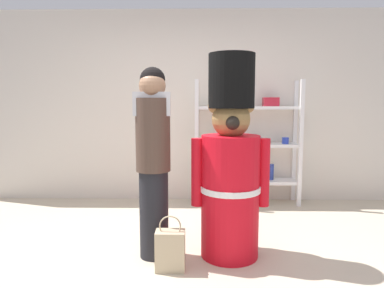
# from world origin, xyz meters

# --- Properties ---
(ground_plane) EXTENTS (6.40, 6.40, 0.00)m
(ground_plane) POSITION_xyz_m (0.00, 0.00, 0.00)
(ground_plane) COLOR beige
(back_wall) EXTENTS (6.40, 0.12, 2.60)m
(back_wall) POSITION_xyz_m (0.00, 2.20, 1.30)
(back_wall) COLOR silver
(back_wall) RESTS_ON ground_plane
(merchandise_shelf) EXTENTS (1.40, 0.35, 1.65)m
(merchandise_shelf) POSITION_xyz_m (0.74, 1.98, 0.84)
(merchandise_shelf) COLOR white
(merchandise_shelf) RESTS_ON ground_plane
(teddy_bear_guard) EXTENTS (0.68, 0.52, 1.76)m
(teddy_bear_guard) POSITION_xyz_m (0.37, 0.32, 0.78)
(teddy_bear_guard) COLOR red
(teddy_bear_guard) RESTS_ON ground_plane
(person_shopper) EXTENTS (0.31, 0.30, 1.65)m
(person_shopper) POSITION_xyz_m (-0.29, 0.29, 0.89)
(person_shopper) COLOR black
(person_shopper) RESTS_ON ground_plane
(shopping_bag) EXTENTS (0.24, 0.15, 0.46)m
(shopping_bag) POSITION_xyz_m (-0.13, 0.03, 0.17)
(shopping_bag) COLOR #C1AD89
(shopping_bag) RESTS_ON ground_plane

